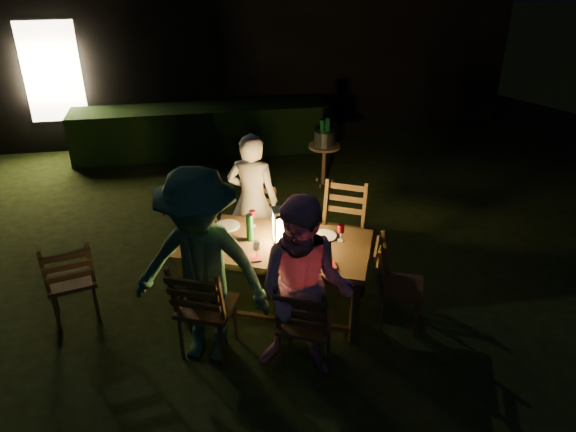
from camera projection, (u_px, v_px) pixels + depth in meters
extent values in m
plane|color=black|center=(258.00, 271.00, 6.39)|extent=(40.00, 40.00, 0.00)
cube|color=black|center=(219.00, 29.00, 11.02)|extent=(10.00, 4.00, 3.20)
cube|color=#FFE5B2|center=(52.00, 72.00, 9.01)|extent=(0.90, 0.06, 1.60)
cube|color=black|center=(202.00, 130.00, 9.39)|extent=(4.20, 0.70, 0.80)
cube|color=#543A1C|center=(275.00, 245.00, 5.48)|extent=(2.05, 1.53, 0.06)
cube|color=#543A1C|center=(183.00, 290.00, 5.50)|extent=(0.07, 0.07, 0.68)
cube|color=#543A1C|center=(209.00, 250.00, 6.15)|extent=(0.07, 0.07, 0.68)
cube|color=#543A1C|center=(354.00, 313.00, 5.18)|extent=(0.07, 0.07, 0.68)
cube|color=#543A1C|center=(362.00, 269.00, 5.83)|extent=(0.07, 0.07, 0.68)
cube|color=#543A1C|center=(207.00, 306.00, 5.03)|extent=(0.61, 0.60, 0.04)
cube|color=#543A1C|center=(196.00, 292.00, 4.72)|extent=(0.50, 0.33, 0.56)
cube|color=#543A1C|center=(305.00, 323.00, 4.88)|extent=(0.57, 0.56, 0.04)
cube|color=#543A1C|center=(301.00, 310.00, 4.59)|extent=(0.46, 0.31, 0.52)
cube|color=#543A1C|center=(252.00, 231.00, 6.35)|extent=(0.56, 0.55, 0.04)
cube|color=#543A1C|center=(257.00, 203.00, 6.38)|extent=(0.43, 0.32, 0.49)
cube|color=#543A1C|center=(340.00, 236.00, 6.14)|extent=(0.63, 0.62, 0.04)
cube|color=#543A1C|center=(345.00, 203.00, 6.17)|extent=(0.50, 0.35, 0.56)
cube|color=#543A1C|center=(402.00, 287.00, 5.39)|extent=(0.53, 0.54, 0.04)
cube|color=#543A1C|center=(385.00, 261.00, 5.30)|extent=(0.29, 0.44, 0.49)
cube|color=#543A1C|center=(71.00, 280.00, 5.45)|extent=(0.54, 0.53, 0.04)
cube|color=#543A1C|center=(67.00, 265.00, 5.16)|extent=(0.47, 0.26, 0.53)
imported|color=beige|center=(253.00, 200.00, 6.24)|extent=(0.67, 0.56, 1.56)
imported|color=#E9A0BE|center=(305.00, 291.00, 4.64)|extent=(1.00, 0.90, 1.69)
imported|color=#336647|center=(201.00, 269.00, 4.76)|extent=(1.37, 1.09, 1.86)
cube|color=white|center=(281.00, 240.00, 5.49)|extent=(0.15, 0.15, 0.03)
cube|color=white|center=(281.00, 211.00, 5.34)|extent=(0.16, 0.16, 0.03)
cylinder|color=#FF9E3F|center=(281.00, 229.00, 5.43)|extent=(0.09, 0.09, 0.18)
cylinder|color=white|center=(228.00, 226.00, 5.75)|extent=(0.25, 0.25, 0.01)
cylinder|color=white|center=(214.00, 247.00, 5.37)|extent=(0.25, 0.25, 0.01)
cylinder|color=white|center=(324.00, 236.00, 5.56)|extent=(0.25, 0.25, 0.01)
cylinder|color=white|center=(317.00, 259.00, 5.19)|extent=(0.25, 0.25, 0.01)
cylinder|color=#0F471E|center=(250.00, 228.00, 5.44)|extent=(0.07, 0.07, 0.28)
cube|color=red|center=(251.00, 258.00, 5.21)|extent=(0.18, 0.14, 0.01)
cube|color=red|center=(326.00, 266.00, 5.10)|extent=(0.18, 0.14, 0.01)
cube|color=black|center=(204.00, 251.00, 5.32)|extent=(0.14, 0.07, 0.01)
cylinder|color=brown|center=(324.00, 146.00, 8.17)|extent=(0.46, 0.46, 0.04)
cylinder|color=brown|center=(324.00, 165.00, 8.32)|extent=(0.05, 0.05, 0.60)
cylinder|color=#A5A8AD|center=(325.00, 138.00, 8.11)|extent=(0.30, 0.30, 0.22)
cylinder|color=#0F471E|center=(322.00, 136.00, 8.05)|extent=(0.07, 0.07, 0.32)
cylinder|color=#0F471E|center=(328.00, 134.00, 8.13)|extent=(0.07, 0.07, 0.32)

